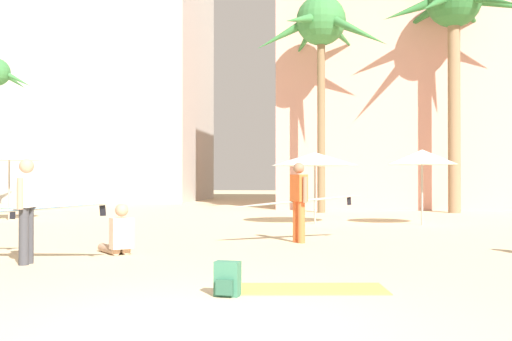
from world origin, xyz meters
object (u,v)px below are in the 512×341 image
person_near_right (299,200)px  person_mid_center (30,207)px  beach_towel (309,289)px  person_far_left (119,236)px  palm_tree_left (321,30)px  cafe_umbrella_0 (315,159)px  palm_tree_far_left (454,15)px  cafe_umbrella_2 (422,157)px  cafe_umbrella_3 (9,154)px  backpack (227,279)px

person_near_right → person_mid_center: bearing=7.6°
beach_towel → person_far_left: bearing=138.1°
palm_tree_left → cafe_umbrella_0: 8.14m
palm_tree_far_left → cafe_umbrella_0: size_ratio=3.62×
beach_towel → cafe_umbrella_2: bearing=74.8°
beach_towel → cafe_umbrella_3: bearing=131.2°
backpack → person_near_right: 6.46m
person_far_left → cafe_umbrella_3: bearing=-1.3°
cafe_umbrella_0 → palm_tree_left: bearing=88.6°
backpack → person_mid_center: person_mid_center is taller
palm_tree_left → cafe_umbrella_2: palm_tree_left is taller
palm_tree_far_left → palm_tree_left: size_ratio=1.10×
person_near_right → beach_towel: bearing=59.3°
beach_towel → person_near_right: person_near_right is taller
backpack → person_near_right: bearing=-176.7°
person_near_right → cafe_umbrella_0: bearing=-127.0°
person_mid_center → person_near_right: bearing=-141.7°
cafe_umbrella_3 → person_near_right: (9.78, -5.78, -1.26)m
cafe_umbrella_0 → person_near_right: (-0.24, -5.43, -1.04)m
palm_tree_left → backpack: bearing=-93.1°
person_near_right → cafe_umbrella_3: bearing=-65.1°
person_near_right → person_mid_center: person_near_right is taller
palm_tree_left → person_mid_center: size_ratio=2.96×
cafe_umbrella_3 → beach_towel: cafe_umbrella_3 is taller
cafe_umbrella_3 → cafe_umbrella_2: bearing=-2.0°
palm_tree_left → beach_towel: bearing=-90.0°
person_near_right → person_far_left: person_near_right is taller
cafe_umbrella_3 → beach_towel: size_ratio=1.24×
beach_towel → person_mid_center: 5.16m
cafe_umbrella_3 → person_far_left: size_ratio=2.55×
beach_towel → backpack: 1.14m
cafe_umbrella_2 → person_near_right: size_ratio=0.76×
palm_tree_far_left → palm_tree_left: (-5.26, -0.42, -0.55)m
backpack → palm_tree_far_left: bearing=169.7°
person_far_left → person_mid_center: (-1.07, -1.33, 0.60)m
beach_towel → person_near_right: bearing=93.8°
palm_tree_far_left → beach_towel: 20.15m
palm_tree_left → cafe_umbrella_2: (3.04, -6.20, -5.33)m
backpack → person_near_right: person_near_right is taller
backpack → person_mid_center: 4.54m
cafe_umbrella_3 → person_near_right: bearing=-30.6°
cafe_umbrella_2 → backpack: 12.53m
person_far_left → person_mid_center: size_ratio=0.32×
palm_tree_far_left → person_mid_center: 19.98m
beach_towel → person_far_left: size_ratio=2.06×
cafe_umbrella_2 → person_near_right: (-3.42, -5.33, -1.09)m
cafe_umbrella_3 → person_near_right: 11.43m
beach_towel → person_near_right: (-0.39, 5.82, 0.93)m
palm_tree_far_left → cafe_umbrella_2: size_ratio=4.28×
person_far_left → person_mid_center: person_mid_center is taller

